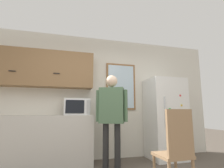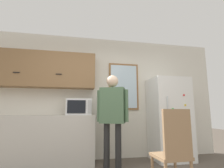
{
  "view_description": "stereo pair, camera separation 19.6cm",
  "coord_description": "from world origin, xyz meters",
  "views": [
    {
      "loc": [
        -0.5,
        -1.8,
        0.99
      ],
      "look_at": [
        0.29,
        1.12,
        1.48
      ],
      "focal_mm": 28.0,
      "sensor_mm": 36.0,
      "label": 1
    },
    {
      "loc": [
        -0.3,
        -1.84,
        0.99
      ],
      "look_at": [
        0.29,
        1.12,
        1.48
      ],
      "focal_mm": 28.0,
      "sensor_mm": 36.0,
      "label": 2
    }
  ],
  "objects": [
    {
      "name": "back_wall",
      "position": [
        0.0,
        2.08,
        1.35
      ],
      "size": [
        6.0,
        0.06,
        2.7
      ],
      "color": "silver",
      "rests_on": "ground_plane"
    },
    {
      "name": "upper_cabinets",
      "position": [
        -1.08,
        1.89,
        1.86
      ],
      "size": [
        2.24,
        0.33,
        0.74
      ],
      "color": "olive"
    },
    {
      "name": "refrigerator",
      "position": [
        1.67,
        1.7,
        0.86
      ],
      "size": [
        0.78,
        0.7,
        1.73
      ],
      "color": "white",
      "rests_on": "ground_plane"
    },
    {
      "name": "microwave",
      "position": [
        -0.27,
        1.75,
        1.09
      ],
      "size": [
        0.49,
        0.38,
        0.32
      ],
      "color": "white",
      "rests_on": "counter"
    },
    {
      "name": "person",
      "position": [
        0.34,
        1.35,
        1.03
      ],
      "size": [
        0.55,
        0.38,
        1.68
      ],
      "rotation": [
        0.0,
        0.0,
        -0.42
      ],
      "color": "black",
      "rests_on": "ground_plane"
    },
    {
      "name": "counter",
      "position": [
        -1.08,
        1.77,
        0.47
      ],
      "size": [
        2.24,
        0.55,
        0.94
      ],
      "color": "#BCB7AD",
      "rests_on": "ground_plane"
    },
    {
      "name": "chair",
      "position": [
        0.9,
        0.25,
        0.55
      ],
      "size": [
        0.42,
        0.42,
        1.03
      ],
      "rotation": [
        0.0,
        0.0,
        3.18
      ],
      "color": "#997551",
      "rests_on": "ground_plane"
    },
    {
      "name": "window",
      "position": [
        0.74,
        2.03,
        1.58
      ],
      "size": [
        0.7,
        0.05,
        1.07
      ],
      "color": "olive"
    }
  ]
}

